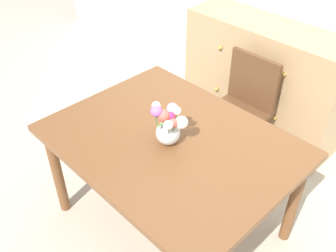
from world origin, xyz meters
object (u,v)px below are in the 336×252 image
Objects in this scene: dining_table at (171,150)px; chair_far at (242,105)px; flower_vase at (168,125)px; dresser at (262,80)px.

dining_table is 0.91m from chair_far.
chair_far reaches higher than dining_table.
chair_far is at bearing 97.63° from dining_table.
flower_vase is at bearing -74.38° from dining_table.
chair_far is at bearing 97.90° from flower_vase.
dresser is (-0.12, 0.44, -0.02)m from chair_far.
chair_far is 0.64× the size of dresser.
chair_far is at bearing -75.24° from dresser.
flower_vase reaches higher than dining_table.
chair_far is 3.57× the size of flower_vase.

